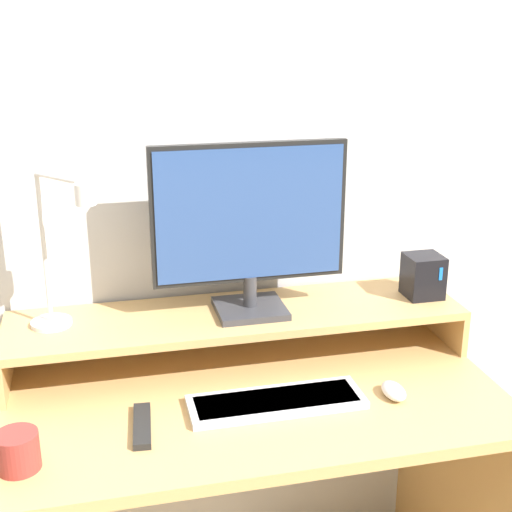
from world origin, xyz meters
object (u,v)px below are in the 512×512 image
mug (18,451)px  remote_control (142,426)px  monitor (250,224)px  keyboard (276,402)px  router_dock (423,276)px  mouse (394,391)px  desk_lamp (62,257)px

mug → remote_control: bearing=19.1°
monitor → keyboard: size_ratio=1.21×
remote_control → mug: size_ratio=1.98×
monitor → router_dock: monitor is taller
mouse → monitor: bearing=134.6°
monitor → desk_lamp: 0.48m
monitor → desk_lamp: monitor is taller
router_dock → mug: size_ratio=1.35×
router_dock → desk_lamp: bearing=-179.1°
mouse → mug: 0.89m
desk_lamp → remote_control: (0.15, -0.28, -0.33)m
monitor → keyboard: monitor is taller
monitor → mug: size_ratio=5.70×
monitor → router_dock: bearing=-0.6°
keyboard → remote_control: 0.33m
router_dock → mug: router_dock is taller
monitor → mug: 0.78m
router_dock → remote_control: (-0.83, -0.30, -0.19)m
desk_lamp → router_dock: (0.98, 0.02, -0.14)m
remote_control → mug: bearing=-160.9°
desk_lamp → remote_control: 0.46m
mug → monitor: bearing=33.8°
router_dock → remote_control: 0.90m
monitor → remote_control: (-0.32, -0.30, -0.37)m
keyboard → mug: size_ratio=4.72×
mouse → remote_control: mouse is taller
remote_control → desk_lamp: bearing=119.0°
monitor → remote_control: 0.58m
mouse → router_dock: bearing=54.9°
keyboard → mouse: size_ratio=4.66×
router_dock → mouse: 0.40m
keyboard → router_dock: bearing=28.1°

